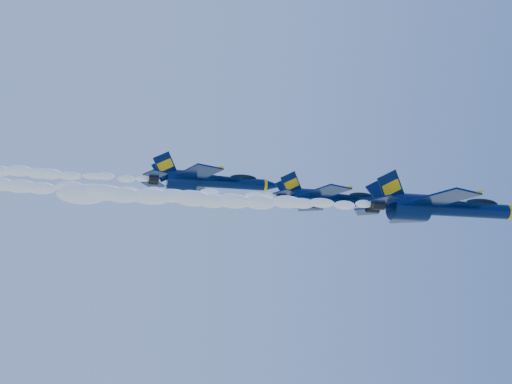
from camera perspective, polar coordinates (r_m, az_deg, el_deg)
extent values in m
cylinder|color=#021037|center=(73.86, 18.23, -1.52)|extent=(9.84, 1.64, 1.64)
ellipsoid|color=#021037|center=(70.62, 13.41, -1.31)|extent=(1.70, 2.95, 6.99)
cylinder|color=#FFB30A|center=(76.52, 21.48, -1.68)|extent=(0.38, 1.70, 1.70)
ellipsoid|color=black|center=(75.00, 19.41, -0.97)|extent=(3.93, 1.28, 1.08)
cube|color=#FFB30A|center=(74.92, 19.43, -1.21)|extent=(4.59, 1.09, 0.20)
cube|color=#021037|center=(67.78, 16.50, -0.47)|extent=(5.86, 6.95, 0.20)
cube|color=#021037|center=(75.30, 13.34, -2.13)|extent=(5.86, 6.95, 0.20)
cube|color=#FFB30A|center=(68.55, 17.61, -0.45)|extent=(2.64, 5.47, 0.11)
cube|color=#FFB30A|center=(76.00, 14.37, -2.10)|extent=(2.64, 5.47, 0.11)
cube|color=#021037|center=(69.04, 11.94, 0.37)|extent=(3.56, 1.12, 3.83)
cube|color=#021037|center=(71.05, 11.19, -0.12)|extent=(3.56, 1.12, 3.83)
cylinder|color=black|center=(68.42, 10.78, -1.07)|extent=(1.31, 1.20, 1.20)
cylinder|color=black|center=(69.69, 10.33, -1.35)|extent=(1.31, 1.20, 1.20)
cube|color=#FFB30A|center=(72.46, 15.94, -0.75)|extent=(12.02, 0.38, 0.09)
ellipsoid|color=white|center=(64.52, -2.86, -0.66)|extent=(31.39, 1.98, 1.78)
cylinder|color=#021037|center=(76.22, 8.32, -0.76)|extent=(7.77, 1.29, 1.29)
ellipsoid|color=#021037|center=(74.49, 4.40, -0.58)|extent=(1.35, 2.33, 5.52)
cone|color=#021037|center=(78.10, 11.76, -0.95)|extent=(2.24, 1.29, 1.29)
cylinder|color=#FFB30A|center=(77.69, 11.06, -0.92)|extent=(0.30, 1.35, 1.35)
ellipsoid|color=black|center=(76.90, 9.33, -0.35)|extent=(3.11, 1.01, 0.85)
cube|color=#FFB30A|center=(76.84, 9.33, -0.54)|extent=(3.63, 0.86, 0.16)
cube|color=#021037|center=(71.79, 6.38, 0.07)|extent=(4.63, 5.49, 0.16)
cube|color=#021037|center=(78.14, 4.77, -1.23)|extent=(4.63, 5.49, 0.16)
cube|color=#FFB30A|center=(72.21, 7.29, 0.08)|extent=(2.08, 4.32, 0.09)
cube|color=#FFB30A|center=(78.52, 5.61, -1.22)|extent=(2.08, 4.32, 0.09)
cube|color=#021037|center=(73.49, 3.17, 0.69)|extent=(2.81, 0.89, 3.03)
cube|color=#021037|center=(75.17, 2.80, 0.32)|extent=(2.81, 0.89, 3.03)
cylinder|color=black|center=(73.16, 2.27, -0.37)|extent=(1.04, 0.95, 0.95)
cylinder|color=black|center=(74.21, 2.05, -0.59)|extent=(1.04, 0.95, 0.95)
cube|color=#FFB30A|center=(75.53, 6.46, -0.17)|extent=(9.50, 0.30, 0.07)
ellipsoid|color=white|center=(71.40, -10.47, 0.07)|extent=(31.39, 1.56, 1.41)
cylinder|color=#021037|center=(85.02, -2.30, 0.80)|extent=(9.24, 1.54, 1.54)
ellipsoid|color=#021037|center=(84.16, -6.64, 1.03)|extent=(1.60, 2.77, 6.57)
cone|color=#021037|center=(86.22, 1.59, 0.57)|extent=(2.67, 1.54, 1.54)
cylinder|color=#FFB30A|center=(85.94, 0.79, 0.62)|extent=(0.36, 1.60, 1.60)
ellipsoid|color=black|center=(85.54, -1.15, 1.23)|extent=(3.69, 1.20, 1.02)
cube|color=#FFB30A|center=(85.46, -1.15, 1.03)|extent=(4.31, 1.03, 0.18)
cube|color=#021037|center=(80.46, -5.02, 1.79)|extent=(5.50, 6.52, 0.18)
cube|color=#021037|center=(88.29, -5.73, 0.26)|extent=(5.50, 6.52, 0.18)
cube|color=#FFB30A|center=(80.68, -4.01, 1.79)|extent=(2.47, 5.14, 0.10)
cube|color=#FFB30A|center=(88.49, -4.80, 0.27)|extent=(2.47, 5.14, 0.10)
cube|color=#021037|center=(83.41, -8.07, 2.37)|extent=(3.34, 1.06, 3.60)
cube|color=#021037|center=(85.46, -8.19, 1.94)|extent=(3.34, 1.06, 3.60)
cylinder|color=black|center=(83.25, -9.05, 1.26)|extent=(1.23, 1.13, 1.13)
cylinder|color=black|center=(84.53, -9.11, 1.01)|extent=(1.23, 1.13, 1.13)
cube|color=#FFB30A|center=(84.78, -4.35, 1.45)|extent=(11.29, 0.36, 0.08)
ellipsoid|color=white|center=(84.58, -20.11, 1.61)|extent=(31.39, 1.86, 1.67)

